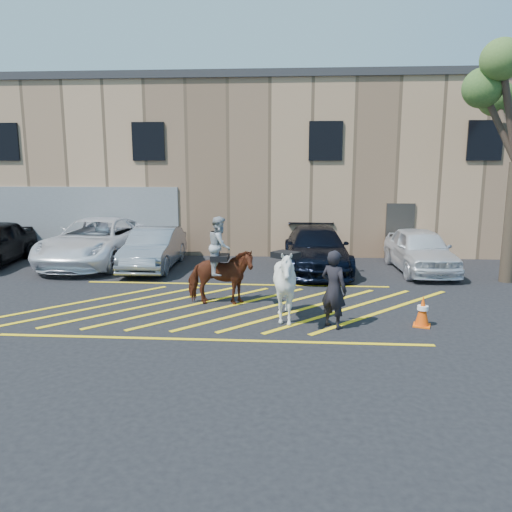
# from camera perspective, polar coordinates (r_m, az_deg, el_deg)

# --- Properties ---
(ground) EXTENTS (90.00, 90.00, 0.00)m
(ground) POSITION_cam_1_polar(r_m,az_deg,el_deg) (13.62, -3.31, -5.49)
(ground) COLOR black
(ground) RESTS_ON ground
(car_white_pickup) EXTENTS (3.06, 6.22, 1.70)m
(car_white_pickup) POSITION_cam_1_polar(r_m,az_deg,el_deg) (19.78, -17.72, 1.62)
(car_white_pickup) COLOR white
(car_white_pickup) RESTS_ON ground
(car_silver_sedan) EXTENTS (1.62, 4.44, 1.45)m
(car_silver_sedan) POSITION_cam_1_polar(r_m,az_deg,el_deg) (18.37, -11.58, 0.85)
(car_silver_sedan) COLOR gray
(car_silver_sedan) RESTS_ON ground
(car_blue_suv) EXTENTS (2.38, 5.32, 1.52)m
(car_blue_suv) POSITION_cam_1_polar(r_m,az_deg,el_deg) (17.85, 6.91, 0.82)
(car_blue_suv) COLOR black
(car_blue_suv) RESTS_ON ground
(car_white_suv) EXTENTS (2.00, 4.54, 1.52)m
(car_white_suv) POSITION_cam_1_polar(r_m,az_deg,el_deg) (18.41, 18.24, 0.66)
(car_white_suv) COLOR white
(car_white_suv) RESTS_ON ground
(handler) EXTENTS (0.79, 0.76, 1.83)m
(handler) POSITION_cam_1_polar(r_m,az_deg,el_deg) (11.63, 8.88, -3.78)
(handler) COLOR black
(handler) RESTS_ON ground
(warehouse) EXTENTS (32.42, 10.20, 7.30)m
(warehouse) POSITION_cam_1_polar(r_m,az_deg,el_deg) (25.03, 0.12, 10.36)
(warehouse) COLOR tan
(warehouse) RESTS_ON ground
(hatching_zone) EXTENTS (12.60, 5.12, 0.01)m
(hatching_zone) POSITION_cam_1_polar(r_m,az_deg,el_deg) (13.34, -3.48, -5.83)
(hatching_zone) COLOR yellow
(hatching_zone) RESTS_ON ground
(mounted_bay) EXTENTS (1.82, 0.84, 2.39)m
(mounted_bay) POSITION_cam_1_polar(r_m,az_deg,el_deg) (13.35, -4.12, -1.56)
(mounted_bay) COLOR #592B15
(mounted_bay) RESTS_ON ground
(saddled_white) EXTENTS (2.21, 2.24, 1.84)m
(saddled_white) POSITION_cam_1_polar(r_m,az_deg,el_deg) (11.91, 3.37, -3.25)
(saddled_white) COLOR silver
(saddled_white) RESTS_ON ground
(traffic_cone) EXTENTS (0.48, 0.48, 0.73)m
(traffic_cone) POSITION_cam_1_polar(r_m,az_deg,el_deg) (12.36, 18.50, -5.98)
(traffic_cone) COLOR #FF5A0A
(traffic_cone) RESTS_ON ground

